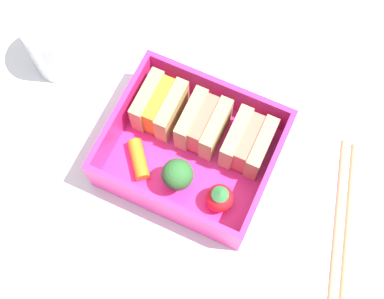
{
  "coord_description": "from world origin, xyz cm",
  "views": [
    {
      "loc": [
        8.33,
        -18.05,
        55.89
      ],
      "look_at": [
        0.0,
        0.0,
        2.7
      ],
      "focal_mm": 50.0,
      "sensor_mm": 36.0,
      "label": 1
    }
  ],
  "objects_px": {
    "folded_napkin": "(101,297)",
    "strawberry_far_left": "(219,198)",
    "sandwich_center": "(248,143)",
    "broccoli_floret": "(174,173)",
    "chopstick_pair": "(343,225)",
    "sandwich_left": "(160,106)",
    "drinking_glass": "(57,43)",
    "carrot_stick_far_left": "(138,159)",
    "sandwich_center_left": "(203,124)"
  },
  "relations": [
    {
      "from": "sandwich_center",
      "to": "chopstick_pair",
      "type": "bearing_deg",
      "value": -14.11
    },
    {
      "from": "broccoli_floret",
      "to": "folded_napkin",
      "type": "bearing_deg",
      "value": -96.88
    },
    {
      "from": "sandwich_center_left",
      "to": "broccoli_floret",
      "type": "height_order",
      "value": "same"
    },
    {
      "from": "strawberry_far_left",
      "to": "sandwich_center",
      "type": "bearing_deg",
      "value": 86.69
    },
    {
      "from": "strawberry_far_left",
      "to": "chopstick_pair",
      "type": "relative_size",
      "value": 0.19
    },
    {
      "from": "drinking_glass",
      "to": "carrot_stick_far_left",
      "type": "bearing_deg",
      "value": -29.69
    },
    {
      "from": "folded_napkin",
      "to": "chopstick_pair",
      "type": "bearing_deg",
      "value": 41.18
    },
    {
      "from": "sandwich_center_left",
      "to": "drinking_glass",
      "type": "height_order",
      "value": "drinking_glass"
    },
    {
      "from": "carrot_stick_far_left",
      "to": "chopstick_pair",
      "type": "bearing_deg",
      "value": 7.5
    },
    {
      "from": "sandwich_left",
      "to": "sandwich_center",
      "type": "distance_m",
      "value": 0.1
    },
    {
      "from": "drinking_glass",
      "to": "folded_napkin",
      "type": "height_order",
      "value": "drinking_glass"
    },
    {
      "from": "sandwich_center",
      "to": "chopstick_pair",
      "type": "distance_m",
      "value": 0.13
    },
    {
      "from": "sandwich_left",
      "to": "strawberry_far_left",
      "type": "distance_m",
      "value": 0.12
    },
    {
      "from": "sandwich_center",
      "to": "chopstick_pair",
      "type": "relative_size",
      "value": 0.31
    },
    {
      "from": "broccoli_floret",
      "to": "carrot_stick_far_left",
      "type": "bearing_deg",
      "value": 175.33
    },
    {
      "from": "drinking_glass",
      "to": "sandwich_left",
      "type": "bearing_deg",
      "value": -8.26
    },
    {
      "from": "folded_napkin",
      "to": "strawberry_far_left",
      "type": "bearing_deg",
      "value": 63.54
    },
    {
      "from": "sandwich_center_left",
      "to": "folded_napkin",
      "type": "height_order",
      "value": "sandwich_center_left"
    },
    {
      "from": "sandwich_center_left",
      "to": "sandwich_center",
      "type": "xyz_separation_m",
      "value": [
        0.05,
        0.0,
        0.0
      ]
    },
    {
      "from": "sandwich_center",
      "to": "strawberry_far_left",
      "type": "bearing_deg",
      "value": -93.31
    },
    {
      "from": "broccoli_floret",
      "to": "chopstick_pair",
      "type": "xyz_separation_m",
      "value": [
        0.18,
        0.03,
        -0.04
      ]
    },
    {
      "from": "broccoli_floret",
      "to": "drinking_glass",
      "type": "bearing_deg",
      "value": 155.61
    },
    {
      "from": "sandwich_center_left",
      "to": "strawberry_far_left",
      "type": "xyz_separation_m",
      "value": [
        0.05,
        -0.07,
        -0.01
      ]
    },
    {
      "from": "sandwich_center_left",
      "to": "carrot_stick_far_left",
      "type": "relative_size",
      "value": 1.34
    },
    {
      "from": "strawberry_far_left",
      "to": "folded_napkin",
      "type": "xyz_separation_m",
      "value": [
        -0.07,
        -0.14,
        -0.03
      ]
    },
    {
      "from": "carrot_stick_far_left",
      "to": "folded_napkin",
      "type": "distance_m",
      "value": 0.15
    },
    {
      "from": "sandwich_left",
      "to": "chopstick_pair",
      "type": "bearing_deg",
      "value": -7.81
    },
    {
      "from": "broccoli_floret",
      "to": "strawberry_far_left",
      "type": "distance_m",
      "value": 0.05
    },
    {
      "from": "sandwich_left",
      "to": "drinking_glass",
      "type": "height_order",
      "value": "drinking_glass"
    },
    {
      "from": "sandwich_center",
      "to": "carrot_stick_far_left",
      "type": "bearing_deg",
      "value": -148.71
    },
    {
      "from": "strawberry_far_left",
      "to": "drinking_glass",
      "type": "height_order",
      "value": "drinking_glass"
    },
    {
      "from": "sandwich_center",
      "to": "drinking_glass",
      "type": "distance_m",
      "value": 0.24
    },
    {
      "from": "chopstick_pair",
      "to": "folded_napkin",
      "type": "bearing_deg",
      "value": -138.82
    },
    {
      "from": "sandwich_center_left",
      "to": "folded_napkin",
      "type": "distance_m",
      "value": 0.21
    },
    {
      "from": "sandwich_center_left",
      "to": "strawberry_far_left",
      "type": "height_order",
      "value": "sandwich_center_left"
    },
    {
      "from": "sandwich_center",
      "to": "broccoli_floret",
      "type": "xyz_separation_m",
      "value": [
        -0.06,
        -0.06,
        0.0
      ]
    },
    {
      "from": "drinking_glass",
      "to": "chopstick_pair",
      "type": "bearing_deg",
      "value": -7.98
    },
    {
      "from": "sandwich_center_left",
      "to": "drinking_glass",
      "type": "xyz_separation_m",
      "value": [
        -0.19,
        0.02,
        0.0
      ]
    },
    {
      "from": "sandwich_center_left",
      "to": "broccoli_floret",
      "type": "relative_size",
      "value": 1.3
    },
    {
      "from": "sandwich_center",
      "to": "carrot_stick_far_left",
      "type": "distance_m",
      "value": 0.12
    },
    {
      "from": "sandwich_center",
      "to": "folded_napkin",
      "type": "height_order",
      "value": "sandwich_center"
    },
    {
      "from": "broccoli_floret",
      "to": "strawberry_far_left",
      "type": "relative_size",
      "value": 1.27
    },
    {
      "from": "broccoli_floret",
      "to": "folded_napkin",
      "type": "distance_m",
      "value": 0.14
    },
    {
      "from": "chopstick_pair",
      "to": "folded_napkin",
      "type": "distance_m",
      "value": 0.26
    },
    {
      "from": "drinking_glass",
      "to": "broccoli_floret",
      "type": "bearing_deg",
      "value": -24.39
    },
    {
      "from": "broccoli_floret",
      "to": "sandwich_left",
      "type": "bearing_deg",
      "value": 126.64
    },
    {
      "from": "sandwich_center",
      "to": "drinking_glass",
      "type": "bearing_deg",
      "value": 175.25
    },
    {
      "from": "sandwich_center",
      "to": "strawberry_far_left",
      "type": "relative_size",
      "value": 1.65
    },
    {
      "from": "sandwich_left",
      "to": "carrot_stick_far_left",
      "type": "height_order",
      "value": "sandwich_left"
    },
    {
      "from": "chopstick_pair",
      "to": "strawberry_far_left",
      "type": "bearing_deg",
      "value": -164.94
    }
  ]
}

